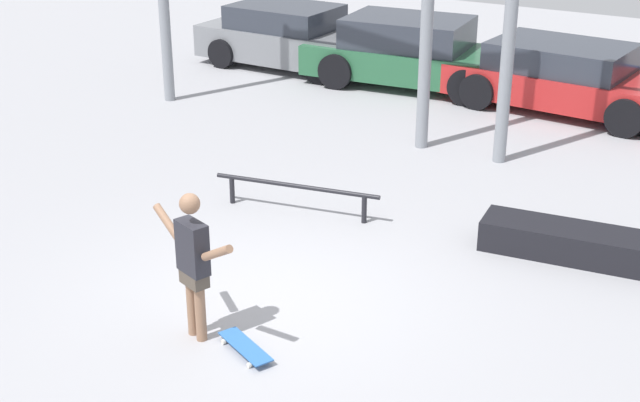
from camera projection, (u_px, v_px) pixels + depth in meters
ground_plane at (268, 302)px, 9.89m from camera, size 36.00×36.00×0.00m
skateboarder at (193, 259)px, 8.88m from camera, size 1.31×0.53×1.60m
skateboard at (245, 347)px, 8.93m from camera, size 0.78×0.51×0.08m
grind_box at (581, 244)px, 10.81m from camera, size 2.45×0.89×0.38m
grind_rail at (296, 190)px, 12.03m from camera, size 2.33×0.47×0.42m
parked_car_grey at (290, 37)px, 19.14m from camera, size 4.02×1.99×1.32m
parked_car_green at (413, 53)px, 17.75m from camera, size 4.46×2.26×1.36m
parked_car_red at (566, 78)px, 16.26m from camera, size 4.54×2.27×1.23m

